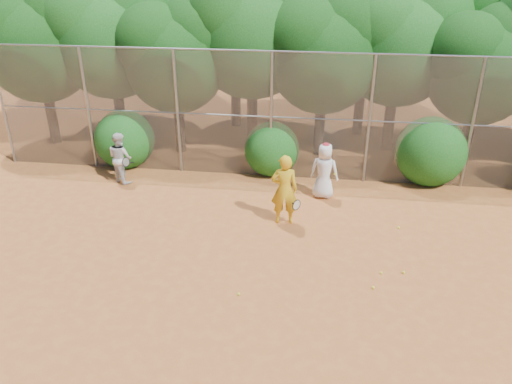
# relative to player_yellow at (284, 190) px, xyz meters

# --- Properties ---
(ground) EXTENTS (80.00, 80.00, 0.00)m
(ground) POSITION_rel_player_yellow_xyz_m (0.31, -2.98, -0.98)
(ground) COLOR #A05424
(ground) RESTS_ON ground
(fence_back) EXTENTS (20.05, 0.09, 4.03)m
(fence_back) POSITION_rel_player_yellow_xyz_m (0.19, 3.02, 1.07)
(fence_back) COLOR gray
(fence_back) RESTS_ON ground
(tree_0) EXTENTS (4.38, 3.81, 6.00)m
(tree_0) POSITION_rel_player_yellow_xyz_m (-9.13, 5.06, 2.95)
(tree_0) COLOR black
(tree_0) RESTS_ON ground
(tree_1) EXTENTS (4.64, 4.03, 6.35)m
(tree_1) POSITION_rel_player_yellow_xyz_m (-6.63, 5.56, 3.19)
(tree_1) COLOR black
(tree_1) RESTS_ON ground
(tree_2) EXTENTS (3.99, 3.47, 5.47)m
(tree_2) POSITION_rel_player_yellow_xyz_m (-4.14, 4.85, 2.61)
(tree_2) COLOR black
(tree_2) RESTS_ON ground
(tree_3) EXTENTS (4.89, 4.26, 6.70)m
(tree_3) POSITION_rel_player_yellow_xyz_m (-1.63, 5.86, 3.42)
(tree_3) COLOR black
(tree_3) RESTS_ON ground
(tree_4) EXTENTS (4.19, 3.64, 5.73)m
(tree_4) POSITION_rel_player_yellow_xyz_m (0.86, 5.25, 2.78)
(tree_4) COLOR black
(tree_4) RESTS_ON ground
(tree_5) EXTENTS (4.51, 3.92, 6.17)m
(tree_5) POSITION_rel_player_yellow_xyz_m (3.37, 6.06, 3.07)
(tree_5) COLOR black
(tree_5) RESTS_ON ground
(tree_6) EXTENTS (3.86, 3.36, 5.29)m
(tree_6) POSITION_rel_player_yellow_xyz_m (5.86, 5.05, 2.49)
(tree_6) COLOR black
(tree_6) RESTS_ON ground
(tree_9) EXTENTS (4.83, 4.20, 6.62)m
(tree_9) POSITION_rel_player_yellow_xyz_m (-7.63, 7.86, 3.36)
(tree_9) COLOR black
(tree_9) RESTS_ON ground
(tree_10) EXTENTS (5.15, 4.48, 7.06)m
(tree_10) POSITION_rel_player_yellow_xyz_m (-2.62, 8.06, 3.65)
(tree_10) COLOR black
(tree_10) RESTS_ON ground
(tree_11) EXTENTS (4.64, 4.03, 6.35)m
(tree_11) POSITION_rel_player_yellow_xyz_m (2.37, 7.66, 3.19)
(tree_11) COLOR black
(tree_11) RESTS_ON ground
(tree_12) EXTENTS (5.02, 4.37, 6.88)m
(tree_12) POSITION_rel_player_yellow_xyz_m (6.87, 8.26, 3.53)
(tree_12) COLOR black
(tree_12) RESTS_ON ground
(bush_0) EXTENTS (2.00, 2.00, 2.00)m
(bush_0) POSITION_rel_player_yellow_xyz_m (-5.69, 3.32, 0.02)
(bush_0) COLOR #134D14
(bush_0) RESTS_ON ground
(bush_1) EXTENTS (1.80, 1.80, 1.80)m
(bush_1) POSITION_rel_player_yellow_xyz_m (-0.69, 3.32, -0.08)
(bush_1) COLOR #134D14
(bush_1) RESTS_ON ground
(bush_2) EXTENTS (2.20, 2.20, 2.20)m
(bush_2) POSITION_rel_player_yellow_xyz_m (4.31, 3.32, 0.12)
(bush_2) COLOR #134D14
(bush_2) RESTS_ON ground
(player_yellow) EXTENTS (0.84, 0.60, 1.96)m
(player_yellow) POSITION_rel_player_yellow_xyz_m (0.00, 0.00, 0.00)
(player_yellow) COLOR gold
(player_yellow) RESTS_ON ground
(player_teen) EXTENTS (0.91, 0.67, 1.72)m
(player_teen) POSITION_rel_player_yellow_xyz_m (1.04, 1.70, -0.13)
(player_teen) COLOR white
(player_teen) RESTS_ON ground
(player_white) EXTENTS (1.00, 0.95, 1.63)m
(player_white) POSITION_rel_player_yellow_xyz_m (-5.32, 1.95, -0.16)
(player_white) COLOR silver
(player_white) RESTS_ON ground
(ball_0) EXTENTS (0.07, 0.07, 0.07)m
(ball_0) POSITION_rel_player_yellow_xyz_m (2.43, -2.12, -0.94)
(ball_0) COLOR yellow
(ball_0) RESTS_ON ground
(ball_1) EXTENTS (0.07, 0.07, 0.07)m
(ball_1) POSITION_rel_player_yellow_xyz_m (2.21, -2.70, -0.94)
(ball_1) COLOR yellow
(ball_1) RESTS_ON ground
(ball_2) EXTENTS (0.07, 0.07, 0.07)m
(ball_2) POSITION_rel_player_yellow_xyz_m (2.94, -2.03, -0.94)
(ball_2) COLOR yellow
(ball_2) RESTS_ON ground
(ball_3) EXTENTS (0.07, 0.07, 0.07)m
(ball_3) POSITION_rel_player_yellow_xyz_m (-0.68, -3.32, -0.94)
(ball_3) COLOR yellow
(ball_3) RESTS_ON ground
(ball_4) EXTENTS (0.07, 0.07, 0.07)m
(ball_4) POSITION_rel_player_yellow_xyz_m (3.08, 0.04, -0.94)
(ball_4) COLOR yellow
(ball_4) RESTS_ON ground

